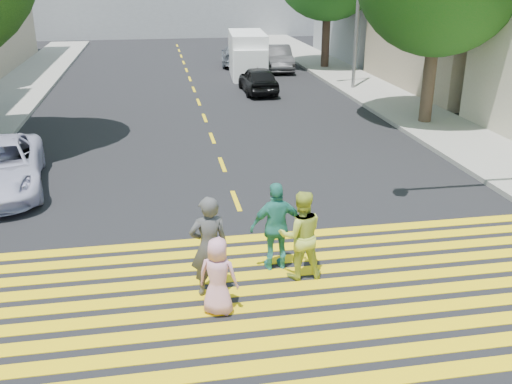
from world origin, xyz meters
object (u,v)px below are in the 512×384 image
object	(u,v)px
pedestrian_man	(209,247)
silver_car	(235,55)
pedestrian_extra	(277,227)
dark_car_near	(258,80)
pedestrian_woman	(301,235)
pedestrian_child	(218,276)
white_van	(248,56)
dark_car_parked	(277,58)

from	to	relation	value
pedestrian_man	silver_car	xyz separation A→B (m)	(4.26, 26.77, -0.34)
pedestrian_extra	dark_car_near	size ratio (longest dim) A/B	0.48
pedestrian_woman	pedestrian_child	world-z (taller)	pedestrian_woman
pedestrian_woman	silver_car	world-z (taller)	pedestrian_woman
pedestrian_extra	silver_car	world-z (taller)	pedestrian_extra
pedestrian_man	white_van	distance (m)	23.24
pedestrian_man	pedestrian_extra	bearing A→B (deg)	-158.09
silver_car	dark_car_parked	bearing A→B (deg)	138.78
dark_car_near	pedestrian_woman	bearing A→B (deg)	81.91
pedestrian_extra	white_van	world-z (taller)	white_van
dark_car_near	silver_car	xyz separation A→B (m)	(0.12, 8.77, -0.02)
dark_car_parked	dark_car_near	bearing A→B (deg)	-105.10
silver_car	dark_car_parked	size ratio (longest dim) A/B	0.98
pedestrian_extra	silver_car	size ratio (longest dim) A/B	0.42
white_van	dark_car_near	bearing A→B (deg)	-88.48
pedestrian_child	dark_car_parked	world-z (taller)	dark_car_parked
pedestrian_extra	pedestrian_man	bearing A→B (deg)	24.66
white_van	pedestrian_child	bearing A→B (deg)	-95.76
dark_car_parked	white_van	world-z (taller)	white_van
pedestrian_woman	silver_car	distance (m)	26.54
white_van	dark_car_parked	bearing A→B (deg)	41.97
pedestrian_extra	pedestrian_woman	bearing A→B (deg)	130.51
silver_car	pedestrian_woman	bearing A→B (deg)	91.26
dark_car_near	white_van	bearing A→B (deg)	-93.65
dark_car_parked	silver_car	bearing A→B (deg)	136.93
pedestrian_man	silver_car	world-z (taller)	pedestrian_man
pedestrian_woman	silver_car	size ratio (longest dim) A/B	0.41
pedestrian_child	dark_car_near	bearing A→B (deg)	-80.54
pedestrian_man	pedestrian_extra	size ratio (longest dim) A/B	1.06
silver_car	white_van	size ratio (longest dim) A/B	0.83
pedestrian_extra	dark_car_near	bearing A→B (deg)	-102.15
white_van	silver_car	bearing A→B (deg)	96.72
dark_car_near	silver_car	size ratio (longest dim) A/B	0.89
pedestrian_woman	dark_car_near	size ratio (longest dim) A/B	0.47
pedestrian_extra	silver_car	bearing A→B (deg)	-99.41
pedestrian_extra	white_van	xyz separation A→B (m)	(3.00, 22.08, 0.21)
dark_car_near	dark_car_parked	distance (m)	6.77
silver_car	white_van	distance (m)	3.99
pedestrian_child	pedestrian_extra	distance (m)	1.92
pedestrian_woman	pedestrian_child	size ratio (longest dim) A/B	1.25
silver_car	pedestrian_extra	bearing A→B (deg)	90.35
pedestrian_woman	silver_car	xyz separation A→B (m)	(2.48, 26.43, -0.27)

